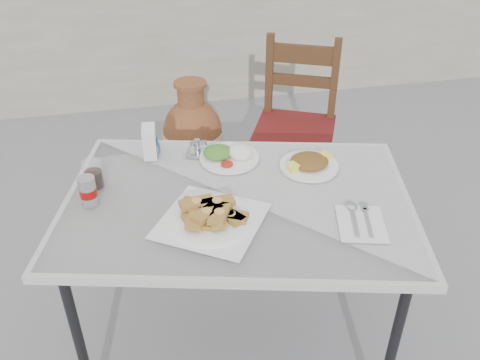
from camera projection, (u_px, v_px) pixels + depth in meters
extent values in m
plane|color=slate|center=(239.00, 325.00, 2.25)|extent=(80.00, 80.00, 0.00)
cylinder|color=black|center=(80.00, 344.00, 1.74)|extent=(0.04, 0.04, 0.70)
cylinder|color=black|center=(392.00, 352.00, 1.71)|extent=(0.04, 0.04, 0.70)
cylinder|color=black|center=(123.00, 223.00, 2.30)|extent=(0.04, 0.04, 0.70)
cylinder|color=black|center=(359.00, 228.00, 2.27)|extent=(0.04, 0.04, 0.70)
cube|color=white|center=(238.00, 202.00, 1.80)|extent=(1.38, 1.10, 0.03)
cube|color=white|center=(238.00, 198.00, 1.79)|extent=(1.34, 1.05, 0.00)
cube|color=silver|center=(211.00, 220.00, 1.67)|extent=(0.44, 0.44, 0.00)
cylinder|color=white|center=(211.00, 218.00, 1.67)|extent=(0.28, 0.28, 0.01)
cylinder|color=white|center=(211.00, 219.00, 1.67)|extent=(0.29, 0.29, 0.01)
cylinder|color=white|center=(229.00, 158.00, 2.00)|extent=(0.24, 0.24, 0.01)
ellipsoid|color=silver|center=(240.00, 152.00, 1.99)|extent=(0.10, 0.10, 0.05)
ellipsoid|color=#347621|center=(218.00, 152.00, 1.99)|extent=(0.12, 0.11, 0.05)
cylinder|color=red|center=(227.00, 164.00, 1.94)|extent=(0.05, 0.05, 0.01)
cylinder|color=white|center=(309.00, 166.00, 1.95)|extent=(0.23, 0.23, 0.01)
ellipsoid|color=#306719|center=(309.00, 161.00, 1.94)|extent=(0.15, 0.14, 0.04)
cylinder|color=#EDED40|center=(294.00, 167.00, 1.90)|extent=(0.05, 0.04, 0.04)
cylinder|color=#EDED40|center=(325.00, 156.00, 1.97)|extent=(0.05, 0.04, 0.04)
cylinder|color=silver|center=(88.00, 191.00, 1.73)|extent=(0.06, 0.06, 0.11)
cylinder|color=#A90C0C|center=(88.00, 192.00, 1.73)|extent=(0.06, 0.06, 0.03)
cylinder|color=#AFB0B6|center=(85.00, 179.00, 1.70)|extent=(0.05, 0.05, 0.00)
cylinder|color=white|center=(93.00, 174.00, 1.82)|extent=(0.07, 0.07, 0.10)
cylinder|color=black|center=(94.00, 179.00, 1.83)|extent=(0.06, 0.06, 0.06)
cube|color=silver|center=(150.00, 142.00, 2.00)|extent=(0.06, 0.10, 0.12)
cube|color=#174BAE|center=(158.00, 143.00, 2.01)|extent=(0.02, 0.05, 0.07)
cube|color=#AFB0B6|center=(198.00, 153.00, 2.04)|extent=(0.11, 0.10, 0.01)
cylinder|color=white|center=(193.00, 149.00, 2.00)|extent=(0.02, 0.02, 0.05)
cylinder|color=white|center=(204.00, 148.00, 2.01)|extent=(0.02, 0.02, 0.05)
cylinder|color=#AFB0B6|center=(197.00, 145.00, 2.03)|extent=(0.03, 0.03, 0.05)
cube|color=silver|center=(361.00, 223.00, 1.66)|extent=(0.20, 0.23, 0.00)
cube|color=#AFB0B6|center=(355.00, 222.00, 1.66)|extent=(0.05, 0.15, 0.00)
ellipsoid|color=#AFB0B6|center=(351.00, 205.00, 1.73)|extent=(0.04, 0.05, 0.01)
cube|color=#AFB0B6|center=(368.00, 222.00, 1.66)|extent=(0.05, 0.15, 0.00)
cube|color=#AFB0B6|center=(364.00, 206.00, 1.73)|extent=(0.03, 0.05, 0.00)
cube|color=#321D0D|center=(255.00, 183.00, 2.80)|extent=(0.05, 0.05, 0.45)
cube|color=#321D0D|center=(320.00, 191.00, 2.73)|extent=(0.05, 0.05, 0.45)
cube|color=#321D0D|center=(267.00, 151.00, 3.09)|extent=(0.05, 0.05, 0.45)
cube|color=#321D0D|center=(326.00, 158.00, 3.02)|extent=(0.05, 0.05, 0.45)
cube|color=maroon|center=(294.00, 132.00, 2.77)|extent=(0.56, 0.56, 0.05)
cube|color=#321D0D|center=(269.00, 78.00, 2.83)|extent=(0.05, 0.05, 0.50)
cube|color=#321D0D|center=(334.00, 84.00, 2.76)|extent=(0.05, 0.05, 0.50)
cube|color=#321D0D|center=(303.00, 54.00, 2.71)|extent=(0.37, 0.20, 0.10)
cube|color=#321D0D|center=(301.00, 81.00, 2.80)|extent=(0.37, 0.20, 0.06)
cylinder|color=brown|center=(195.00, 172.00, 3.25)|extent=(0.28, 0.28, 0.07)
ellipsoid|color=brown|center=(193.00, 135.00, 3.10)|extent=(0.37, 0.37, 0.46)
cylinder|color=#CBB594|center=(193.00, 135.00, 3.10)|extent=(0.37, 0.37, 0.05)
cylinder|color=brown|center=(191.00, 96.00, 2.96)|extent=(0.16, 0.16, 0.14)
cylinder|color=brown|center=(190.00, 84.00, 2.92)|extent=(0.19, 0.19, 0.02)
cube|color=#A89D8C|center=(173.00, 27.00, 3.96)|extent=(6.00, 0.25, 1.20)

